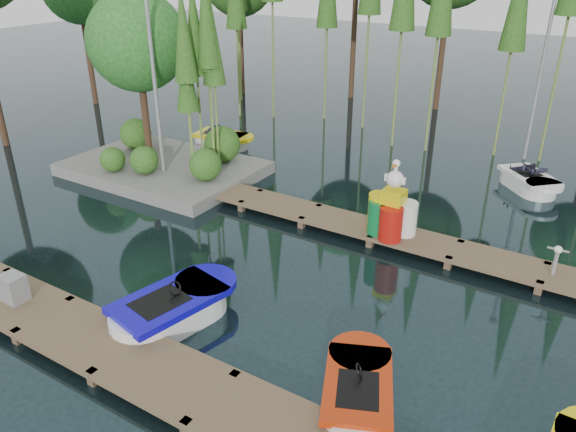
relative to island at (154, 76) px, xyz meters
The scene contains 14 objects.
ground_plane 7.79m from the island, 27.58° to the right, with size 90.00×90.00×0.00m, color #192A2F.
near_dock 10.44m from the island, 51.04° to the right, with size 18.00×1.50×0.50m.
far_dock 7.91m from the island, ahead, with size 15.00×1.20×0.50m.
island is the anchor object (origin of this frame).
lamp_island 1.56m from the island, 44.71° to the right, with size 0.30×0.30×7.25m.
lamp_rear 12.91m from the island, 36.82° to the left, with size 0.30×0.30×7.25m.
boat_blue 9.33m from the island, 45.32° to the right, with size 1.86×3.08×0.97m.
boat_red 12.57m from the island, 31.53° to the right, with size 1.98×2.68×0.82m.
boat_yellow_far 4.20m from the island, 86.39° to the left, with size 2.57×1.37×1.24m.
boat_white_far 12.34m from the island, 23.65° to the left, with size 2.46×2.49×1.14m.
utility_cabinet 8.83m from the island, 67.29° to the right, with size 0.48×0.41×0.59m, color gray.
yellow_barrel 8.72m from the island, ahead, with size 0.65×0.65×0.98m, color yellow.
drum_cluster 9.06m from the island, ahead, with size 1.17×1.07×2.01m.
seagull_post 12.80m from the island, ahead, with size 0.45×0.24×0.72m.
Camera 1 is at (6.92, -9.76, 6.93)m, focal length 35.00 mm.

